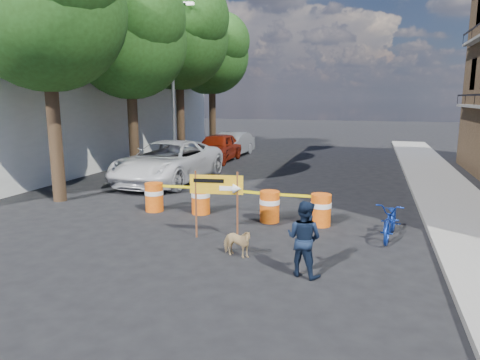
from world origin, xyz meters
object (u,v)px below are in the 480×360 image
Objects in this scene: barrel_mid_right at (270,206)px; pedestrian at (304,238)px; barrel_mid_left at (201,199)px; sedan_red at (217,147)px; barrel_far_right at (321,209)px; barrel_far_left at (154,196)px; bicycle at (392,203)px; suv_white at (169,162)px; dog at (237,243)px; sedan_silver at (232,144)px; detour_sign at (223,190)px.

pedestrian is (1.52, -3.49, 0.30)m from barrel_mid_right.
sedan_red is at bearing 107.53° from barrel_mid_left.
pedestrian reaches higher than barrel_far_right.
barrel_far_left is 1.00× the size of barrel_mid_right.
bicycle is (3.28, -0.55, 0.46)m from barrel_mid_right.
barrel_mid_right is 0.15× the size of suv_white.
barrel_far_right is 3.56m from pedestrian.
bicycle is at bearing -53.26° from sedan_red.
pedestrian is at bearing -95.42° from dog.
sedan_red is at bearing 92.68° from suv_white.
dog is (-1.58, 0.56, -0.44)m from pedestrian.
barrel_far_left is 4.77m from dog.
pedestrian reaches higher than barrel_mid_right.
bicycle reaches higher than barrel_mid_right.
sedan_red reaches higher than barrel_far_right.
sedan_red is (-0.07, 6.18, -0.07)m from suv_white.
barrel_far_left and barrel_mid_right have the same top height.
sedan_red is at bearing -45.72° from pedestrian.
suv_white is 1.40× the size of sedan_silver.
detour_sign reaches higher than sedan_red.
suv_white reaches higher than barrel_mid_right.
barrel_far_left is 13.18m from sedan_silver.
barrel_far_left is 1.00× the size of barrel_mid_left.
barrel_mid_right is at bearing -63.94° from sedan_red.
suv_white is (-3.26, 4.37, 0.39)m from barrel_mid_left.
barrel_mid_right is 0.58× the size of pedestrian.
bicycle is at bearing -8.16° from barrel_mid_left.
barrel_mid_right is at bearing -1.42° from barrel_far_left.
barrel_mid_right is (2.23, -0.24, 0.00)m from barrel_mid_left.
sedan_red is (-5.50, 13.71, 0.46)m from dog.
barrel_mid_left is 0.52× the size of detour_sign.
barrel_far_left is at bearing -174.55° from barrel_mid_left.
dog is at bearing -69.38° from sedan_red.
pedestrian is (5.27, -3.59, 0.30)m from barrel_far_left.
barrel_far_left is 4.85m from suv_white.
barrel_mid_right is 0.19× the size of sedan_red.
sedan_red is at bearing 117.28° from barrel_mid_right.
barrel_mid_right is 1.15× the size of dog.
barrel_far_right is 0.48× the size of bicycle.
barrel_far_left is 1.00× the size of barrel_far_right.
sedan_silver is at bearing 117.91° from barrel_far_right.
barrel_far_right is at bearing -12.78° from dog.
suv_white is (-4.72, 6.43, -0.40)m from detour_sign.
detour_sign reaches higher than dog.
suv_white is (-7.01, 8.10, 0.09)m from pedestrian.
barrel_mid_right is 0.48× the size of bicycle.
bicycle reaches higher than barrel_far_right.
barrel_mid_right is 12.14m from sedan_red.
pedestrian is 15.94m from sedan_red.
barrel_far_right is 0.15× the size of suv_white.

